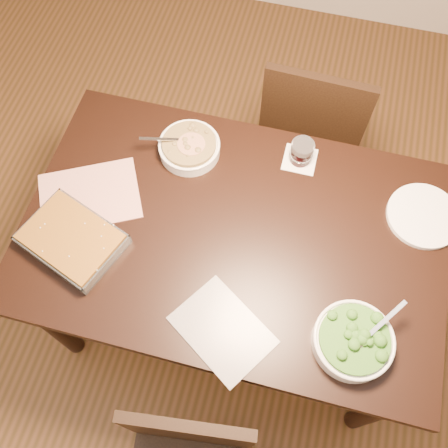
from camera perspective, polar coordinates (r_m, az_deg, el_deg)
name	(u,v)px	position (r m, az deg, el deg)	size (l,w,h in m)	color
ground	(231,302)	(2.35, 0.81, -8.86)	(4.00, 4.00, 0.00)	#412C12
table	(233,244)	(1.74, 1.08, -2.32)	(1.40, 0.90, 0.75)	black
magazine_a	(90,196)	(1.77, -15.11, 3.10)	(0.33, 0.25, 0.01)	#BF4036
magazine_b	(223,330)	(1.53, -0.17, -12.02)	(0.29, 0.21, 0.01)	#292A32
coaster	(300,160)	(1.81, 8.65, 7.30)	(0.12, 0.12, 0.00)	white
stew_bowl	(189,147)	(1.79, -3.98, 8.78)	(0.23, 0.22, 0.08)	white
broccoli_bowl	(353,341)	(1.54, 14.55, -12.77)	(0.24, 0.25, 0.09)	white
baking_dish	(72,240)	(1.68, -16.98, -1.71)	(0.37, 0.32, 0.06)	silver
wine_tumbler	(302,152)	(1.77, 8.86, 8.17)	(0.08, 0.08, 0.09)	black
dinner_plate	(423,216)	(1.80, 21.83, 0.87)	(0.24, 0.24, 0.02)	white
chair_far	(312,123)	(2.24, 9.99, 11.33)	(0.43, 0.43, 0.89)	black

